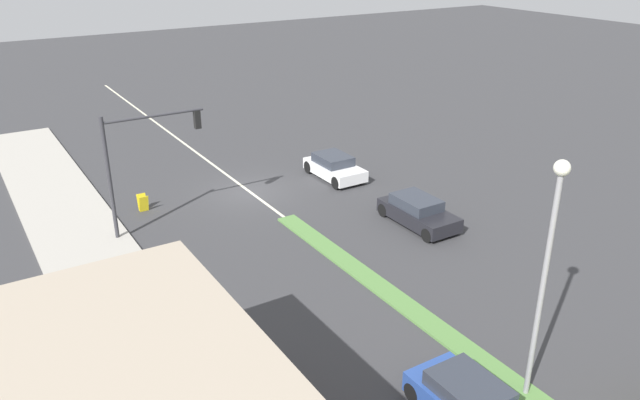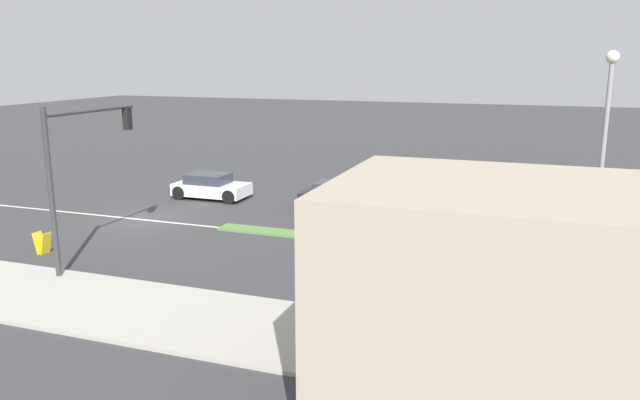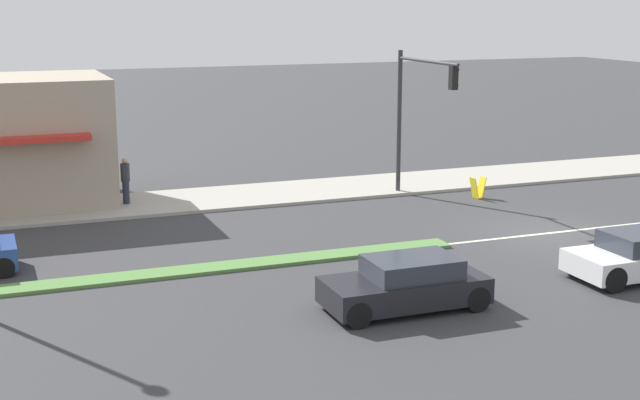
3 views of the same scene
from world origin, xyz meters
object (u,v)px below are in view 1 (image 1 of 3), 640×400
Objects in this scene: pedestrian at (159,356)px; warning_aframe_sign at (143,203)px; street_lamp at (548,254)px; sedan_dark at (418,212)px; traffic_signal_main at (139,152)px; van_white at (334,167)px.

warning_aframe_sign is (-3.51, -13.12, -0.62)m from pedestrian.
street_lamp is 12.73m from sedan_dark.
traffic_signal_main is 0.76× the size of street_lamp.
street_lamp is 11.65m from pedestrian.
street_lamp is at bearing 145.53° from pedestrian.
van_white is at bearing -173.19° from traffic_signal_main.
sedan_dark is at bearing 141.51° from warning_aframe_sign.
pedestrian is 14.87m from sedan_dark.
street_lamp is 20.62m from warning_aframe_sign.
street_lamp reaches higher than traffic_signal_main.
street_lamp is at bearing 65.46° from sedan_dark.
van_white is at bearing -139.72° from pedestrian.
pedestrian is 13.60m from warning_aframe_sign.
van_white is at bearing 173.66° from warning_aframe_sign.
warning_aframe_sign is at bearing -38.49° from sedan_dark.
sedan_dark is at bearing 90.00° from van_white.
street_lamp is 1.80× the size of sedan_dark.
traffic_signal_main is at bearing -105.64° from pedestrian.
street_lamp is (-6.12, 16.86, 0.88)m from traffic_signal_main.
street_lamp is at bearing 109.96° from traffic_signal_main.
warning_aframe_sign is at bearing -102.22° from traffic_signal_main.
street_lamp is at bearing 74.63° from van_white.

